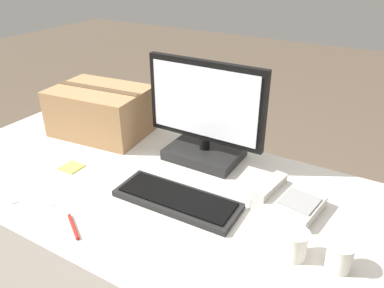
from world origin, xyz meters
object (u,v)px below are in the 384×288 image
(paper_cup_right, at_px, (340,256))
(sticky_note_pad, at_px, (72,167))
(spoon, at_px, (26,203))
(monitor, at_px, (205,121))
(desk_phone, at_px, (287,201))
(cardboard_box, at_px, (101,111))
(paper_cup_left, at_px, (294,244))
(keyboard, at_px, (177,199))
(pen_marker, at_px, (73,226))

(paper_cup_right, relative_size, sticky_note_pad, 1.09)
(spoon, bearing_deg, sticky_note_pad, -103.27)
(monitor, xyz_separation_m, spoon, (-0.39, -0.61, -0.17))
(monitor, distance_m, paper_cup_right, 0.73)
(desk_phone, relative_size, cardboard_box, 0.49)
(monitor, relative_size, desk_phone, 2.24)
(paper_cup_left, height_order, sticky_note_pad, paper_cup_left)
(keyboard, bearing_deg, spoon, -150.25)
(paper_cup_right, xyz_separation_m, sticky_note_pad, (-1.06, 0.01, -0.04))
(keyboard, xyz_separation_m, paper_cup_left, (0.43, -0.05, 0.03))
(keyboard, relative_size, cardboard_box, 0.98)
(paper_cup_right, bearing_deg, keyboard, 177.12)
(monitor, bearing_deg, keyboard, -77.76)
(paper_cup_right, relative_size, pen_marker, 0.74)
(pen_marker, xyz_separation_m, sticky_note_pad, (-0.29, 0.26, -0.00))
(spoon, xyz_separation_m, pen_marker, (0.24, -0.01, 0.00))
(monitor, height_order, keyboard, monitor)
(desk_phone, bearing_deg, sticky_note_pad, -158.70)
(keyboard, relative_size, spoon, 2.86)
(paper_cup_right, bearing_deg, desk_phone, 137.00)
(keyboard, bearing_deg, paper_cup_right, -4.18)
(paper_cup_left, bearing_deg, paper_cup_right, 9.04)
(sticky_note_pad, bearing_deg, paper_cup_right, -0.32)
(paper_cup_right, xyz_separation_m, pen_marker, (-0.77, -0.26, -0.04))
(keyboard, bearing_deg, desk_phone, 25.22)
(desk_phone, bearing_deg, monitor, 167.39)
(spoon, height_order, pen_marker, pen_marker)
(paper_cup_left, bearing_deg, cardboard_box, 161.71)
(paper_cup_left, relative_size, pen_marker, 0.77)
(paper_cup_left, xyz_separation_m, cardboard_box, (-1.05, 0.35, 0.07))
(paper_cup_left, relative_size, spoon, 0.56)
(desk_phone, distance_m, pen_marker, 0.72)
(paper_cup_right, height_order, cardboard_box, cardboard_box)
(monitor, bearing_deg, pen_marker, -103.08)
(desk_phone, bearing_deg, keyboard, -145.07)
(pen_marker, relative_size, sticky_note_pad, 1.48)
(monitor, xyz_separation_m, sticky_note_pad, (-0.43, -0.35, -0.17))
(paper_cup_right, bearing_deg, sticky_note_pad, 179.68)
(monitor, bearing_deg, spoon, -122.54)
(monitor, distance_m, pen_marker, 0.65)
(monitor, xyz_separation_m, paper_cup_right, (0.63, -0.36, -0.13))
(spoon, bearing_deg, cardboard_box, -97.15)
(paper_cup_left, distance_m, paper_cup_right, 0.12)
(spoon, bearing_deg, desk_phone, -173.57)
(keyboard, bearing_deg, sticky_note_pad, -178.78)
(keyboard, height_order, paper_cup_right, paper_cup_right)
(keyboard, relative_size, desk_phone, 1.99)
(spoon, relative_size, pen_marker, 1.37)
(paper_cup_left, xyz_separation_m, paper_cup_right, (0.12, 0.02, -0.00))
(cardboard_box, bearing_deg, pen_marker, -55.41)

